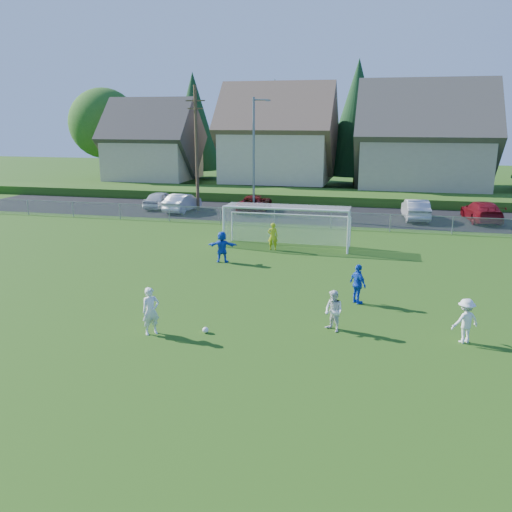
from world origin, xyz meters
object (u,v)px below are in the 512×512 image
object	(u,v)px
car_b	(182,203)
car_g	(482,211)
soccer_goal	(288,220)
car_a	(161,200)
goalkeeper	(273,236)
player_blue_a	(358,284)
player_blue_b	(222,247)
car_f	(416,209)
car_c	(255,203)
player_white_a	(151,311)
player_white_c	(466,321)
soccer_ball	(205,330)
player_white_b	(334,311)

from	to	relation	value
car_b	car_g	size ratio (longest dim) A/B	0.85
soccer_goal	car_g	bearing A→B (deg)	41.82
car_a	car_g	xyz separation A→B (m)	(25.62, -0.12, 0.04)
goalkeeper	car_g	distance (m)	18.14
player_blue_a	player_blue_b	distance (m)	8.98
car_f	player_blue_a	bearing A→B (deg)	76.26
player_blue_a	car_f	distance (m)	20.64
player_blue_b	car_g	world-z (taller)	player_blue_b
player_blue_b	car_f	distance (m)	18.62
car_c	player_white_a	bearing A→B (deg)	93.13
player_white_c	player_blue_b	xyz separation A→B (m)	(-11.20, 8.30, 0.05)
soccer_ball	car_c	xyz separation A→B (m)	(-4.39, 25.60, 0.58)
player_blue_a	player_blue_b	xyz separation A→B (m)	(-7.41, 5.07, 0.00)
player_white_a	car_f	size ratio (longest dim) A/B	0.36
player_blue_a	car_a	world-z (taller)	player_blue_a
player_white_b	player_blue_a	bearing A→B (deg)	117.95
player_blue_a	car_b	distance (m)	24.92
player_white_a	car_f	xyz separation A→B (m)	(10.14, 25.43, -0.08)
goalkeeper	car_f	bearing A→B (deg)	-136.48
car_a	car_f	size ratio (longest dim) A/B	0.90
car_b	car_c	distance (m)	5.92
player_white_b	soccer_goal	size ratio (longest dim) A/B	0.20
player_blue_a	car_a	xyz separation A→B (m)	(-17.68, 20.88, -0.12)
player_white_a	player_blue_b	distance (m)	10.13
player_blue_a	car_a	distance (m)	27.36
car_b	car_a	bearing A→B (deg)	-21.77
player_white_a	soccer_goal	world-z (taller)	soccer_goal
car_b	soccer_goal	world-z (taller)	soccer_goal
player_blue_a	car_b	bearing A→B (deg)	-2.38
player_white_a	player_blue_b	xyz separation A→B (m)	(-0.45, 10.12, -0.02)
goalkeeper	car_a	size ratio (longest dim) A/B	0.38
car_c	car_b	bearing A→B (deg)	11.06
car_b	soccer_goal	xyz separation A→B (m)	(10.59, -10.23, 0.89)
player_blue_b	soccer_goal	bearing A→B (deg)	-131.66
car_a	car_b	xyz separation A→B (m)	(2.42, -1.17, 0.02)
car_f	car_g	world-z (taller)	car_f
goalkeeper	car_g	size ratio (longest dim) A/B	0.31
car_a	car_g	size ratio (longest dim) A/B	0.81
player_white_b	car_g	distance (m)	25.51
player_blue_b	soccer_goal	size ratio (longest dim) A/B	0.23
player_white_c	goalkeeper	bearing A→B (deg)	-81.96
player_blue_b	car_c	xyz separation A→B (m)	(-2.10, 16.01, -0.15)
car_g	soccer_goal	bearing A→B (deg)	35.83
player_white_b	car_a	xyz separation A→B (m)	(-17.00, 24.13, -0.04)
car_g	soccer_ball	bearing A→B (deg)	56.69
player_white_a	goalkeeper	size ratio (longest dim) A/B	1.07
car_f	car_c	bearing A→B (deg)	-8.00
soccer_ball	car_c	bearing A→B (deg)	99.72
player_white_a	car_g	xyz separation A→B (m)	(14.90, 25.80, -0.10)
soccer_ball	player_white_c	world-z (taller)	player_white_c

